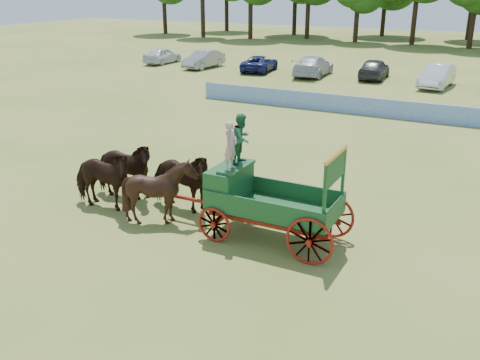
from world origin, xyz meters
name	(u,v)px	position (x,y,z in m)	size (l,w,h in m)	color
ground	(304,261)	(0.00, 0.00, 0.00)	(160.00, 160.00, 0.00)	olive
horse_lead_left	(102,179)	(-7.44, 0.31, 1.07)	(1.16, 2.54, 2.14)	black
horse_lead_right	(123,170)	(-7.44, 1.41, 1.07)	(1.16, 2.54, 2.14)	black
horse_wheel_left	(160,191)	(-5.04, 0.31, 1.07)	(1.73, 1.95, 2.15)	black
horse_wheel_right	(180,181)	(-5.04, 1.41, 1.07)	(1.16, 2.54, 2.14)	black
farm_dray	(252,186)	(-2.07, 0.89, 1.60)	(6.00, 2.00, 3.67)	#A12410
sponsor_banner	(404,110)	(-1.00, 18.00, 0.53)	(26.00, 0.08, 1.05)	#204AB2
parked_cars	(448,76)	(-0.24, 29.88, 0.77)	(52.11, 7.14, 1.65)	silver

